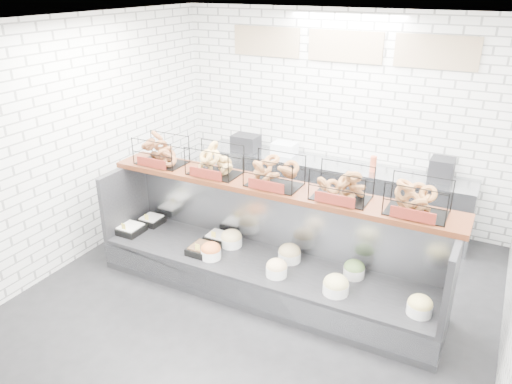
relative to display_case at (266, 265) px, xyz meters
The scene contains 5 objects.
ground 0.47m from the display_case, 90.20° to the right, with size 5.50×5.50×0.00m, color black.
room_shell 1.75m from the display_case, 90.27° to the left, with size 5.02×5.51×3.01m.
display_case is the anchor object (origin of this frame).
bagel_shelf 1.08m from the display_case, 90.08° to the left, with size 4.10×0.50×0.40m.
prep_counter 2.09m from the display_case, 90.17° to the left, with size 4.00×0.60×1.20m.
Camera 1 is at (2.17, -4.08, 3.39)m, focal length 35.00 mm.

